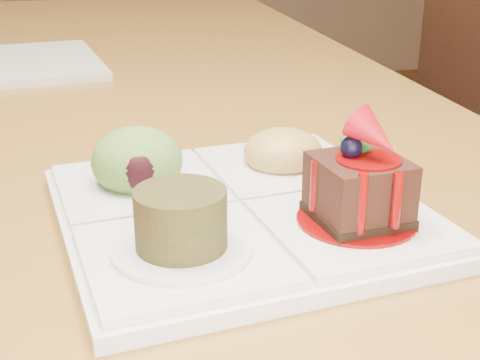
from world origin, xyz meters
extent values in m
cube|color=olive|center=(0.00, 0.00, 0.73)|extent=(1.00, 1.80, 0.04)
cylinder|color=olive|center=(0.44, 0.84, 0.35)|extent=(0.06, 0.06, 0.71)
cube|color=black|center=(0.58, -0.03, 0.48)|extent=(0.52, 0.52, 0.04)
cylinder|color=black|center=(0.74, 0.19, 0.23)|extent=(0.04, 0.04, 0.46)
cylinder|color=black|center=(0.36, 0.13, 0.23)|extent=(0.04, 0.04, 0.46)
cube|color=silver|center=(0.16, -0.61, 0.76)|extent=(0.31, 0.31, 0.01)
cube|color=silver|center=(0.23, -0.67, 0.77)|extent=(0.15, 0.15, 0.01)
cube|color=silver|center=(0.10, -0.69, 0.77)|extent=(0.15, 0.15, 0.01)
cube|color=silver|center=(0.08, -0.56, 0.77)|extent=(0.15, 0.15, 0.01)
cube|color=silver|center=(0.21, -0.54, 0.77)|extent=(0.15, 0.15, 0.01)
cylinder|color=#6C0404|center=(0.23, -0.67, 0.77)|extent=(0.09, 0.09, 0.00)
cube|color=black|center=(0.23, -0.67, 0.77)|extent=(0.07, 0.07, 0.01)
cube|color=black|center=(0.23, -0.67, 0.80)|extent=(0.07, 0.07, 0.04)
cylinder|color=#6C0404|center=(0.23, -0.67, 0.82)|extent=(0.05, 0.05, 0.00)
sphere|color=black|center=(0.22, -0.66, 0.82)|extent=(0.02, 0.02, 0.02)
cone|color=#AE0B16|center=(0.24, -0.67, 0.84)|extent=(0.05, 0.05, 0.04)
cube|color=#154711|center=(0.23, -0.66, 0.82)|extent=(0.02, 0.02, 0.01)
cube|color=#154711|center=(0.23, -0.65, 0.82)|extent=(0.01, 0.02, 0.01)
cylinder|color=#6C0404|center=(0.22, -0.70, 0.80)|extent=(0.01, 0.01, 0.04)
cylinder|color=#6C0404|center=(0.25, -0.70, 0.80)|extent=(0.01, 0.01, 0.04)
cylinder|color=#6C0404|center=(0.20, -0.66, 0.80)|extent=(0.01, 0.01, 0.04)
cylinder|color=silver|center=(0.10, -0.69, 0.77)|extent=(0.09, 0.09, 0.00)
cylinder|color=#462F14|center=(0.10, -0.69, 0.79)|extent=(0.06, 0.06, 0.04)
cylinder|color=#481D0F|center=(0.10, -0.69, 0.81)|extent=(0.05, 0.05, 0.00)
ellipsoid|color=#65943C|center=(0.08, -0.56, 0.79)|extent=(0.08, 0.08, 0.06)
ellipsoid|color=black|center=(0.08, -0.58, 0.79)|extent=(0.04, 0.03, 0.03)
ellipsoid|color=gold|center=(0.21, -0.54, 0.78)|extent=(0.07, 0.07, 0.04)
cube|color=#DD4210|center=(0.22, -0.53, 0.78)|extent=(0.02, 0.02, 0.02)
cube|color=#417319|center=(0.22, -0.52, 0.78)|extent=(0.02, 0.02, 0.02)
cube|color=#DD4210|center=(0.20, -0.52, 0.78)|extent=(0.02, 0.02, 0.02)
cube|color=#417319|center=(0.19, -0.53, 0.78)|extent=(0.02, 0.02, 0.02)
cube|color=#DD4210|center=(0.20, -0.55, 0.78)|extent=(0.02, 0.02, 0.02)
cube|color=#417319|center=(0.21, -0.55, 0.78)|extent=(0.02, 0.02, 0.02)
cube|color=#DD4210|center=(0.23, -0.55, 0.78)|extent=(0.02, 0.02, 0.02)
cube|color=silver|center=(-0.09, 0.01, 0.76)|extent=(0.33, 0.33, 0.01)
camera|label=1|loc=(0.05, -1.08, 0.98)|focal=50.00mm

